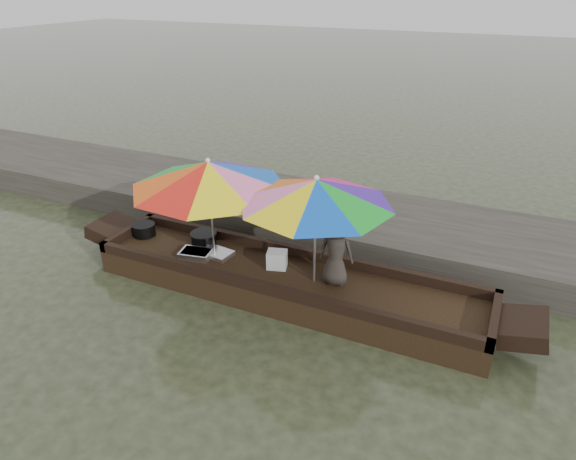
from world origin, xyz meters
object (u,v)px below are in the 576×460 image
at_px(charcoal_grill, 204,239).
at_px(umbrella_bow, 211,210).
at_px(cooking_pot, 144,230).
at_px(tray_scallop, 217,253).
at_px(tray_crayfish, 196,254).
at_px(umbrella_stern, 315,231).
at_px(boat_hull, 285,284).
at_px(supply_bag, 277,259).
at_px(vendor, 336,252).

height_order(charcoal_grill, umbrella_bow, umbrella_bow).
xyz_separation_m(cooking_pot, tray_scallop, (1.42, -0.07, -0.07)).
xyz_separation_m(tray_crayfish, umbrella_stern, (1.87, 0.10, 0.73)).
xyz_separation_m(cooking_pot, umbrella_stern, (3.04, -0.14, 0.68)).
relative_size(boat_hull, supply_bag, 20.33).
height_order(charcoal_grill, umbrella_stern, umbrella_stern).
bearing_deg(tray_scallop, vendor, 0.29).
distance_m(vendor, umbrella_bow, 1.91).
bearing_deg(umbrella_bow, vendor, 2.35).
height_order(vendor, umbrella_bow, umbrella_bow).
height_order(tray_crayfish, charcoal_grill, charcoal_grill).
xyz_separation_m(boat_hull, cooking_pot, (-2.60, 0.14, 0.27)).
relative_size(cooking_pot, supply_bag, 1.31).
relative_size(tray_crayfish, umbrella_stern, 0.23).
distance_m(boat_hull, vendor, 0.98).
relative_size(cooking_pot, tray_scallop, 0.78).
bearing_deg(supply_bag, charcoal_grill, 173.20).
relative_size(charcoal_grill, umbrella_stern, 0.19).
xyz_separation_m(tray_crayfish, tray_scallop, (0.26, 0.17, -0.01)).
relative_size(charcoal_grill, vendor, 0.40).
distance_m(supply_bag, umbrella_stern, 0.91).
distance_m(cooking_pot, charcoal_grill, 1.07).
xyz_separation_m(boat_hull, umbrella_stern, (0.44, 0.00, 0.95)).
height_order(tray_crayfish, vendor, vendor).
height_order(cooking_pot, vendor, vendor).
bearing_deg(vendor, tray_scallop, -7.61).
distance_m(charcoal_grill, umbrella_stern, 2.11).
bearing_deg(umbrella_bow, tray_scallop, 94.99).
bearing_deg(cooking_pot, charcoal_grill, 7.39).
height_order(boat_hull, tray_scallop, tray_scallop).
bearing_deg(charcoal_grill, vendor, -5.12).
bearing_deg(vendor, umbrella_bow, -5.55).
bearing_deg(vendor, umbrella_stern, 7.81).
height_order(tray_scallop, umbrella_stern, umbrella_stern).
distance_m(tray_scallop, supply_bag, 1.00).
height_order(cooking_pot, tray_scallop, cooking_pot).
bearing_deg(tray_scallop, boat_hull, -3.29).
distance_m(charcoal_grill, umbrella_bow, 0.83).
height_order(supply_bag, umbrella_bow, umbrella_bow).
distance_m(tray_scallop, charcoal_grill, 0.43).
xyz_separation_m(boat_hull, tray_scallop, (-1.18, 0.07, 0.21)).
relative_size(boat_hull, vendor, 5.90).
height_order(cooking_pot, charcoal_grill, cooking_pot).
bearing_deg(supply_bag, umbrella_stern, -10.66).
xyz_separation_m(boat_hull, tray_crayfish, (-1.43, -0.10, 0.22)).
height_order(boat_hull, vendor, vendor).
bearing_deg(tray_crayfish, supply_bag, 10.00).
bearing_deg(cooking_pot, tray_crayfish, -11.86).
bearing_deg(cooking_pot, tray_scallop, -3.01).
bearing_deg(umbrella_stern, vendor, 15.71).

